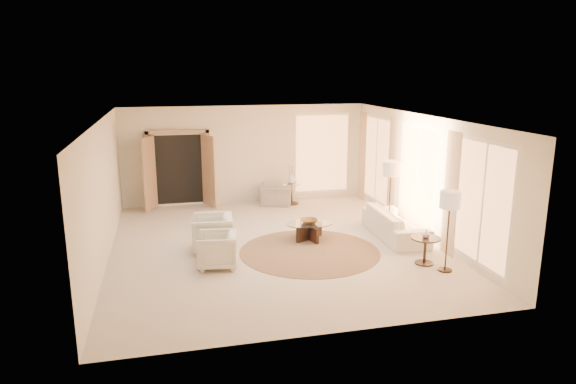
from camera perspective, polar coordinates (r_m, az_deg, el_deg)
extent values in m
cube|color=beige|center=(11.42, -1.49, -5.99)|extent=(7.00, 8.00, 0.02)
cube|color=white|center=(10.81, -1.58, 8.19)|extent=(7.00, 8.00, 0.02)
cube|color=beige|center=(14.90, -4.74, 4.19)|extent=(7.00, 0.04, 2.80)
cube|color=beige|center=(7.31, 5.03, -5.74)|extent=(7.00, 0.04, 2.80)
cube|color=beige|center=(10.88, -19.87, -0.06)|extent=(0.04, 8.00, 2.80)
cube|color=beige|center=(12.23, 14.73, 1.73)|extent=(0.04, 8.00, 2.80)
cube|color=tan|center=(14.68, -12.00, 2.53)|extent=(1.80, 0.12, 2.16)
cube|color=tan|center=(14.43, -15.13, 1.97)|extent=(0.35, 0.66, 2.00)
cube|color=tan|center=(14.47, -8.79, 2.31)|extent=(0.35, 0.66, 2.00)
cylinder|color=#452F1F|center=(11.04, 2.41, -6.62)|extent=(3.30, 3.30, 0.01)
imported|color=white|center=(12.15, 11.83, -3.44)|extent=(0.95, 2.23, 0.64)
imported|color=white|center=(11.08, -8.42, -4.35)|extent=(0.86, 0.91, 0.86)
imported|color=white|center=(10.20, -7.87, -6.21)|extent=(0.81, 0.84, 0.76)
imported|color=gray|center=(14.66, -1.34, 0.04)|extent=(1.03, 0.84, 0.78)
cube|color=black|center=(11.74, 2.38, -4.48)|extent=(0.23, 0.80, 0.36)
cube|color=black|center=(11.74, 2.38, -4.48)|extent=(0.72, 0.48, 0.36)
cylinder|color=white|center=(11.68, 2.39, -3.52)|extent=(1.41, 1.41, 0.02)
cylinder|color=black|center=(10.74, 14.89, -7.63)|extent=(0.37, 0.37, 0.03)
cylinder|color=black|center=(10.65, 14.97, -6.35)|extent=(0.05, 0.05, 0.52)
cylinder|color=black|center=(10.56, 15.06, -4.97)|extent=(0.59, 0.59, 0.03)
cylinder|color=black|center=(14.85, 0.37, -1.27)|extent=(0.41, 0.41, 0.03)
cylinder|color=black|center=(14.78, 0.38, -0.20)|extent=(0.06, 0.06, 0.58)
cylinder|color=white|center=(14.71, 0.38, 0.94)|extent=(0.53, 0.53, 0.03)
cylinder|color=black|center=(12.66, 11.09, -4.15)|extent=(0.29, 0.29, 0.03)
cylinder|color=black|center=(12.47, 11.23, -1.05)|extent=(0.03, 0.03, 1.44)
cylinder|color=#C1A990|center=(12.30, 11.40, 2.57)|extent=(0.41, 0.41, 0.35)
cylinder|color=black|center=(10.49, 17.03, -8.29)|extent=(0.27, 0.27, 0.03)
cylinder|color=black|center=(10.27, 17.28, -4.87)|extent=(0.03, 0.03, 1.34)
cylinder|color=#C1A990|center=(10.06, 17.58, -0.82)|extent=(0.38, 0.38, 0.33)
imported|color=brown|center=(11.67, 2.39, -3.25)|extent=(0.39, 0.39, 0.09)
imported|color=white|center=(10.53, 15.09, -4.49)|extent=(0.20, 0.20, 0.17)
imported|color=white|center=(14.68, 0.38, 1.47)|extent=(0.32, 0.32, 0.26)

